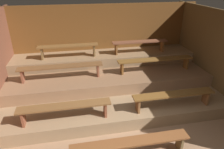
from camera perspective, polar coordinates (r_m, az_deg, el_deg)
The scene contains 13 objects.
ground at distance 5.57m, azimuth 0.91°, elevation -9.44°, with size 6.47×5.13×0.08m, color #967053.
wall_back at distance 7.00m, azimuth -2.79°, elevation 9.32°, with size 6.47×0.06×2.40m, color brown.
wall_right at distance 6.20m, azimuth 28.00°, elevation 4.09°, with size 0.06×5.13×2.40m, color brown.
platform_lower at distance 5.95m, azimuth -0.25°, elevation -4.72°, with size 5.67×3.16×0.31m, color #967856.
platform_middle at distance 6.26m, azimuth -1.17°, elevation 0.13°, with size 5.67×2.10×0.31m, color #8F6748.
platform_upper at distance 6.64m, azimuth -2.03°, elevation 4.57°, with size 5.67×0.99×0.31m, color #957451.
bench_floor_center at distance 4.08m, azimuth 5.23°, elevation -18.67°, with size 2.29×0.27×0.38m.
bench_lower_left at distance 4.55m, azimuth -12.99°, elevation -9.06°, with size 1.98×0.27×0.38m.
bench_lower_right at distance 5.05m, azimuth 16.80°, elevation -5.76°, with size 1.98×0.27×0.38m.
bench_middle_left at distance 5.67m, azimuth -14.08°, elevation 1.75°, with size 2.24×0.27×0.38m.
bench_middle_right at distance 6.12m, azimuth 11.96°, elevation 3.73°, with size 2.24×0.27×0.38m.
bench_upper_left at distance 6.31m, azimuth -12.10°, elevation 7.32°, with size 1.78×0.27×0.38m.
bench_upper_right at distance 6.65m, azimuth 7.76°, elevation 8.58°, with size 1.78×0.27×0.38m.
Camera 1 is at (-0.97, -2.29, 3.16)m, focal length 32.81 mm.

